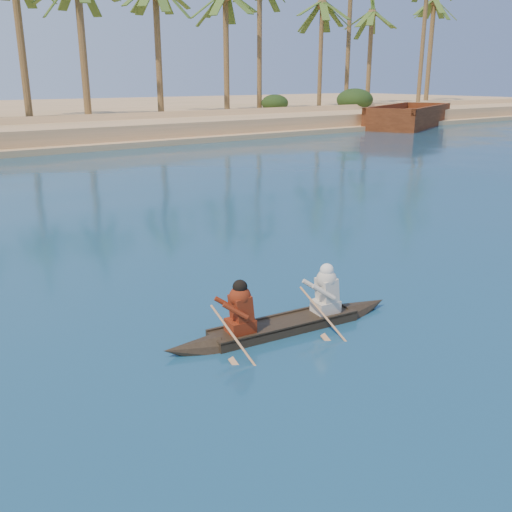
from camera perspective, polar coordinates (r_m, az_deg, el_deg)
ground at (r=16.33m, az=9.47°, el=2.40°), size 160.00×160.00×0.00m
palm_grove at (r=47.52m, az=-23.80°, el=20.66°), size 110.00×14.00×16.00m
shrub_cluster at (r=44.07m, az=-21.65°, el=12.36°), size 100.00×6.00×2.40m
canoe at (r=9.84m, az=2.88°, el=-6.13°), size 4.46×1.12×1.22m
barge_right at (r=53.99m, az=15.06°, el=13.21°), size 13.63×9.35×2.17m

